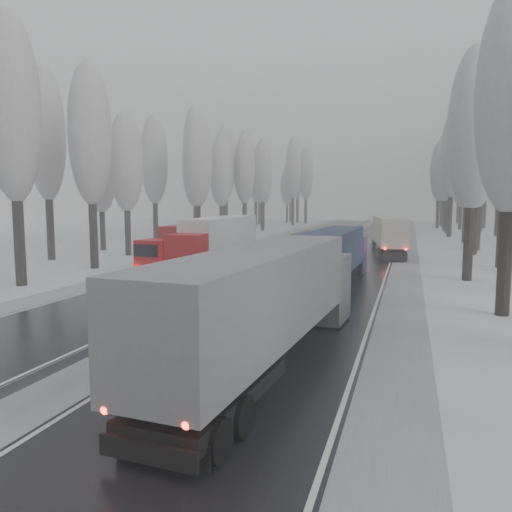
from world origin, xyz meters
The scene contains 53 objects.
ground centered at (0.00, 0.00, 0.00)m, with size 260.00×260.00×0.00m, color white.
carriageway_right centered at (5.25, 30.00, 0.01)m, with size 7.50×200.00×0.03m, color black.
carriageway_left centered at (-5.25, 30.00, 0.01)m, with size 7.50×200.00×0.03m, color black.
median_slush centered at (0.00, 30.00, 0.02)m, with size 3.00×200.00×0.04m, color #A8ABB0.
shoulder_right centered at (10.20, 30.00, 0.02)m, with size 2.40×200.00×0.04m, color #A8ABB0.
shoulder_left centered at (-10.20, 30.00, 0.02)m, with size 2.40×200.00×0.04m, color #A8ABB0.
median_guardrail centered at (0.00, 29.99, 0.60)m, with size 0.12×200.00×0.76m.
tree_18 centered at (14.51, 27.03, 10.70)m, with size 3.60×3.60×16.58m.
tree_20 centered at (17.90, 35.17, 10.14)m, with size 3.60×3.60×15.71m.
tree_22 centered at (17.02, 45.60, 10.24)m, with size 3.60×3.60×15.86m.
tree_24 centered at (17.90, 51.02, 13.19)m, with size 3.60×3.60×20.49m.
tree_26 centered at (17.56, 61.27, 12.10)m, with size 3.60×3.60×18.78m.
tree_28 centered at (16.34, 71.95, 12.64)m, with size 3.60×3.60×19.62m.
tree_29 centered at (23.71, 75.95, 11.67)m, with size 3.60×3.60×18.11m.
tree_30 centered at (16.56, 81.70, 11.52)m, with size 3.60×3.60×17.86m.
tree_31 centered at (22.48, 85.70, 11.97)m, with size 3.60×3.60×18.58m.
tree_32 centered at (16.63, 89.21, 11.18)m, with size 3.60×3.60×17.33m.
tree_33 centered at (19.77, 93.21, 9.26)m, with size 3.60×3.60×14.33m.
tree_34 centered at (15.73, 96.32, 11.37)m, with size 3.60×3.60×17.63m.
tree_35 centered at (24.94, 100.32, 11.77)m, with size 3.60×3.60×18.25m.
tree_36 centered at (17.04, 106.16, 13.02)m, with size 3.60×3.60×20.23m.
tree_37 centered at (24.02, 110.16, 10.56)m, with size 3.60×3.60×16.37m.
tree_38 centered at (18.73, 116.73, 11.59)m, with size 3.60×3.60×17.97m.
tree_39 centered at (21.55, 120.73, 10.45)m, with size 3.60×3.60×16.19m.
tree_56 centered at (-14.71, 15.70, 11.68)m, with size 3.60×3.60×18.12m.
tree_58 centered at (-15.13, 24.57, 11.10)m, with size 3.60×3.60×17.21m.
tree_59 centered at (-22.80, 28.57, 11.87)m, with size 3.60×3.60×18.41m.
tree_60 centered at (-17.75, 34.20, 9.59)m, with size 3.60×3.60×14.84m.
tree_61 centered at (-23.52, 38.20, 9.02)m, with size 3.60×3.60×13.95m.
tree_62 centered at (-13.94, 43.73, 10.36)m, with size 3.60×3.60×16.04m.
tree_63 centered at (-21.85, 47.73, 10.89)m, with size 3.60×3.60×16.88m.
tree_64 centered at (-18.26, 52.71, 9.96)m, with size 3.60×3.60×15.42m.
tree_65 centered at (-20.05, 56.71, 12.55)m, with size 3.60×3.60×19.48m.
tree_66 centered at (-18.16, 62.35, 9.84)m, with size 3.60×3.60×15.23m.
tree_67 centered at (-19.54, 66.35, 11.03)m, with size 3.60×3.60×17.09m.
tree_68 centered at (-16.58, 69.11, 10.75)m, with size 3.60×3.60×16.65m.
tree_69 centered at (-21.42, 73.11, 12.46)m, with size 3.60×3.60×19.35m.
tree_70 centered at (-16.33, 79.19, 11.03)m, with size 3.60×3.60×17.09m.
tree_71 centered at (-21.09, 83.19, 12.63)m, with size 3.60×3.60×19.61m.
tree_72 centered at (-18.93, 88.54, 9.76)m, with size 3.60×3.60×15.11m.
tree_73 centered at (-21.82, 92.54, 11.11)m, with size 3.60×3.60×17.22m.
tree_74 centered at (-15.07, 99.33, 12.67)m, with size 3.60×3.60×19.68m.
tree_75 centered at (-24.20, 103.33, 11.99)m, with size 3.60×3.60×18.60m.
tree_76 centered at (-14.05, 108.72, 11.95)m, with size 3.60×3.60×18.55m.
tree_77 centered at (-19.66, 112.72, 9.26)m, with size 3.60×3.60×14.32m.
tree_78 centered at (-17.56, 115.31, 12.59)m, with size 3.60×3.60×19.55m.
tree_79 centered at (-20.33, 119.31, 11.01)m, with size 3.60×3.60×17.07m.
truck_grey_tarp centered at (5.93, 4.77, 2.46)m, with size 3.74×16.55×4.21m.
truck_blue_box centered at (5.78, 21.16, 2.25)m, with size 2.88×15.12×3.86m.
truck_cream_box centered at (8.21, 43.18, 2.34)m, with size 4.49×15.80×4.02m.
box_truck_distant centered at (5.62, 81.28, 1.52)m, with size 2.72×8.06×2.98m.
truck_red_white centered at (-5.64, 29.03, 2.49)m, with size 3.17×16.70×4.26m.
truck_red_red centered at (-7.02, 28.39, 2.16)m, with size 3.88×14.55×3.70m.
Camera 1 is at (10.45, -11.59, 5.81)m, focal length 35.00 mm.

